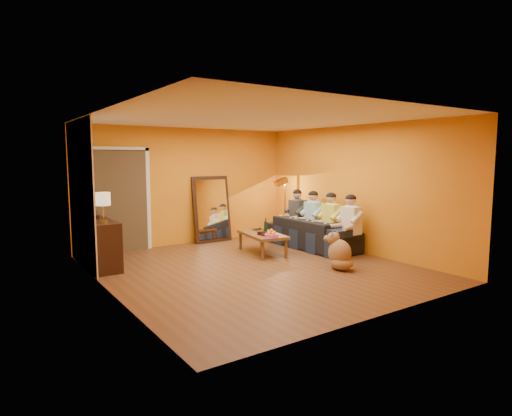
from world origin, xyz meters
TOP-DOWN VIEW (x-y plane):
  - room_shell at (0.00, 0.37)m, footprint 5.00×5.50m
  - white_accent at (-2.48, 1.75)m, footprint 0.02×1.90m
  - doorway_recess at (-1.50, 2.83)m, footprint 1.06×0.30m
  - door_jamb_left at (-2.07, 2.71)m, footprint 0.08×0.06m
  - door_jamb_right at (-0.93, 2.71)m, footprint 0.08×0.06m
  - door_header at (-1.50, 2.71)m, footprint 1.22×0.06m
  - mirror_frame at (0.55, 2.63)m, footprint 0.92×0.27m
  - mirror_glass at (0.55, 2.59)m, footprint 0.78×0.21m
  - sideboard at (-2.24, 1.55)m, footprint 0.44×1.18m
  - table_lamp at (-2.24, 1.25)m, footprint 0.24×0.24m
  - sofa at (2.00, 0.78)m, footprint 2.21×0.86m
  - coffee_table at (0.78, 0.91)m, footprint 0.81×1.31m
  - floor_lamp at (2.10, 1.86)m, footprint 0.34×0.29m
  - dog at (1.18, -0.87)m, footprint 0.49×0.64m
  - person_far_left at (2.13, -0.22)m, footprint 0.70×0.44m
  - person_mid_left at (2.13, 0.33)m, footprint 0.70×0.44m
  - person_mid_right at (2.13, 0.88)m, footprint 0.70×0.44m
  - person_far_right at (2.13, 1.43)m, footprint 0.70×0.44m
  - fruit_bowl at (0.68, 0.46)m, footprint 0.26×0.26m
  - wine_bottle at (0.83, 0.86)m, footprint 0.07×0.07m
  - tumbler at (0.90, 1.03)m, footprint 0.09×0.09m
  - laptop at (0.96, 1.26)m, footprint 0.33×0.25m
  - book_lower at (0.60, 0.71)m, footprint 0.21×0.27m
  - book_mid at (0.61, 0.72)m, footprint 0.21×0.27m
  - book_upper at (0.60, 0.70)m, footprint 0.23×0.28m
  - vase at (-2.24, 1.80)m, footprint 0.17×0.17m
  - flowers at (-2.24, 1.80)m, footprint 0.17×0.17m

SIDE VIEW (x-z plane):
  - coffee_table at x=0.78m, z-range 0.00..0.42m
  - sofa at x=2.00m, z-range 0.00..0.64m
  - dog at x=1.18m, z-range 0.00..0.67m
  - sideboard at x=-2.24m, z-range 0.00..0.85m
  - laptop at x=0.96m, z-range 0.42..0.44m
  - book_lower at x=0.60m, z-range 0.42..0.44m
  - book_mid at x=0.61m, z-range 0.44..0.46m
  - tumbler at x=0.90m, z-range 0.42..0.51m
  - book_upper at x=0.60m, z-range 0.46..0.49m
  - fruit_bowl at x=0.68m, z-range 0.42..0.58m
  - wine_bottle at x=0.83m, z-range 0.42..0.73m
  - person_far_left at x=2.13m, z-range 0.00..1.22m
  - person_mid_left at x=2.13m, z-range 0.00..1.22m
  - person_mid_right at x=2.13m, z-range 0.00..1.22m
  - person_far_right at x=2.13m, z-range 0.00..1.22m
  - floor_lamp at x=2.10m, z-range 0.00..1.44m
  - mirror_frame at x=0.55m, z-range 0.00..1.52m
  - mirror_glass at x=0.55m, z-range 0.09..1.43m
  - vase at x=-2.24m, z-range 0.85..1.03m
  - doorway_recess at x=-1.50m, z-range 0.00..2.10m
  - door_jamb_left at x=-2.07m, z-range -0.05..2.15m
  - door_jamb_right at x=-0.93m, z-range -0.05..2.15m
  - table_lamp at x=-2.24m, z-range 0.85..1.36m
  - flowers at x=-2.24m, z-range 0.97..1.36m
  - room_shell at x=0.00m, z-range 0.00..2.60m
  - white_accent at x=-2.48m, z-range 0.01..2.59m
  - door_header at x=-1.50m, z-range 2.08..2.16m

